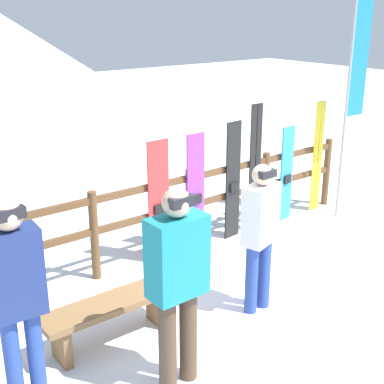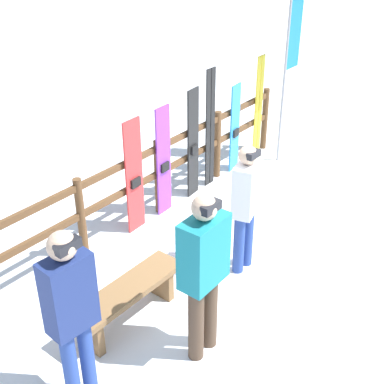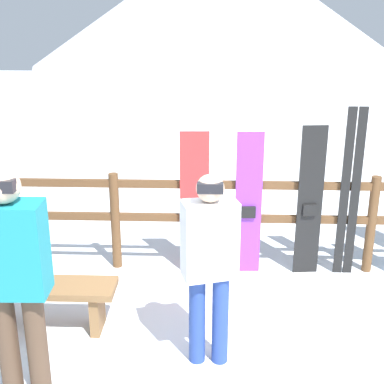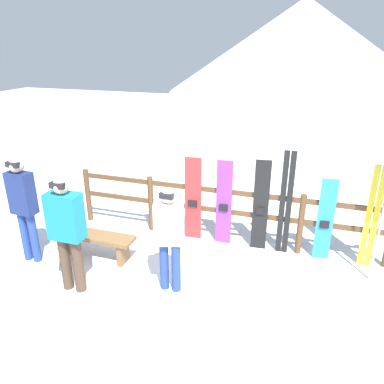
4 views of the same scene
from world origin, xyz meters
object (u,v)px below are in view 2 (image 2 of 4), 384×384
snowboard_purple (164,162)px  person_teal (204,267)px  person_navy (71,309)px  bench (128,296)px  snowboard_blue (235,129)px  ski_pair_yellow (258,107)px  snowboard_red (134,177)px  ski_pair_black (210,129)px  rental_flag (292,33)px  person_white (246,201)px  snowboard_black_stripe (193,144)px

snowboard_purple → person_teal: bearing=-130.8°
person_navy → bench: bearing=21.9°
snowboard_blue → ski_pair_yellow: size_ratio=0.83×
person_navy → ski_pair_yellow: person_navy is taller
snowboard_red → snowboard_purple: same height
snowboard_blue → ski_pair_black: bearing=179.7°
ski_pair_yellow → rental_flag: bearing=-66.5°
snowboard_red → person_teal: bearing=-120.3°
bench → person_white: size_ratio=0.86×
snowboard_red → snowboard_black_stripe: (1.18, 0.00, 0.03)m
bench → person_white: (1.47, -0.41, 0.59)m
person_white → ski_pair_black: ski_pair_black is taller
person_navy → ski_pair_yellow: size_ratio=1.04×
snowboard_black_stripe → person_white: bearing=-123.2°
snowboard_purple → snowboard_black_stripe: size_ratio=0.96×
person_teal → snowboard_red: bearing=59.7°
ski_pair_black → snowboard_blue: size_ratio=1.28×
rental_flag → ski_pair_black: bearing=165.0°
snowboard_red → ski_pair_black: 1.58m
person_teal → snowboard_blue: size_ratio=1.23×
person_teal → rental_flag: (4.19, 1.59, 1.05)m
snowboard_red → rental_flag: size_ratio=0.48×
ski_pair_black → ski_pair_yellow: size_ratio=1.06×
person_navy → rental_flag: rental_flag is taller
person_white → snowboard_blue: 2.57m
person_teal → ski_pair_black: size_ratio=0.96×
person_navy → snowboard_black_stripe: bearing=23.9°
bench → person_teal: (0.15, -0.83, 0.67)m
snowboard_red → ski_pair_yellow: ski_pair_yellow is taller
person_white → snowboard_red: bearing=96.0°
snowboard_red → snowboard_blue: size_ratio=1.10×
rental_flag → ski_pair_yellow: bearing=113.5°
bench → snowboard_blue: snowboard_blue is taller
person_navy → snowboard_black_stripe: size_ratio=1.09×
person_navy → snowboard_red: person_navy is taller
person_teal → snowboard_purple: person_teal is taller
person_white → snowboard_purple: bearing=75.8°
person_navy → snowboard_purple: bearing=28.5°
snowboard_red → snowboard_blue: bearing=-0.0°
snowboard_blue → rental_flag: (0.83, -0.39, 1.35)m
bench → ski_pair_black: (2.88, 1.15, 0.57)m
rental_flag → person_white: bearing=-158.0°
ski_pair_black → bench: bearing=-158.3°
snowboard_purple → bench: bearing=-148.5°
person_teal → snowboard_black_stripe: 3.07m
person_teal → ski_pair_black: 3.37m
snowboard_blue → person_white: bearing=-142.8°
person_teal → ski_pair_yellow: bearing=26.2°
snowboard_black_stripe → snowboard_blue: size_ratio=1.15×
rental_flag → snowboard_blue: bearing=155.0°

